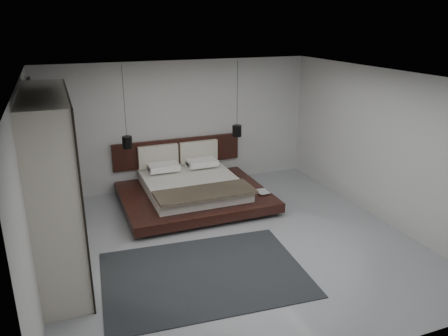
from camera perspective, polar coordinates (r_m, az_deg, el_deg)
name	(u,v)px	position (r m, az deg, el deg)	size (l,w,h in m)	color
floor	(231,242)	(7.60, 0.97, -9.62)	(6.00, 6.00, 0.00)	gray
ceiling	(232,77)	(6.73, 1.10, 11.82)	(6.00, 6.00, 0.00)	white
wall_back	(181,125)	(9.78, -5.67, 5.65)	(6.00, 6.00, 0.00)	#B5B5B2
wall_front	(344,253)	(4.64, 15.45, -10.63)	(6.00, 6.00, 0.00)	#B5B5B2
wall_left	(31,190)	(6.58, -23.94, -2.61)	(6.00, 6.00, 0.00)	#B5B5B2
wall_right	(382,146)	(8.59, 19.91, 2.72)	(6.00, 6.00, 0.00)	#B5B5B2
lattice_screen	(38,149)	(8.94, -23.13, 2.27)	(0.05, 0.90, 2.60)	black
bed	(192,189)	(9.07, -4.17, -2.69)	(2.90, 2.44, 1.10)	black
book_lower	(258,193)	(8.90, 4.49, -3.22)	(0.21, 0.28, 0.03)	#99724C
book_upper	(258,192)	(8.86, 4.46, -3.17)	(0.21, 0.29, 0.02)	#99724C
pendant_left	(127,142)	(8.95, -12.54, 3.32)	(0.20, 0.20, 1.63)	black
pendant_right	(237,131)	(9.57, 1.69, 4.91)	(0.20, 0.20, 1.62)	black
wardrobe	(54,185)	(6.80, -21.31, -2.09)	(0.65, 2.74, 2.69)	beige
rug	(204,274)	(6.74, -2.61, -13.67)	(2.98, 2.13, 0.01)	black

